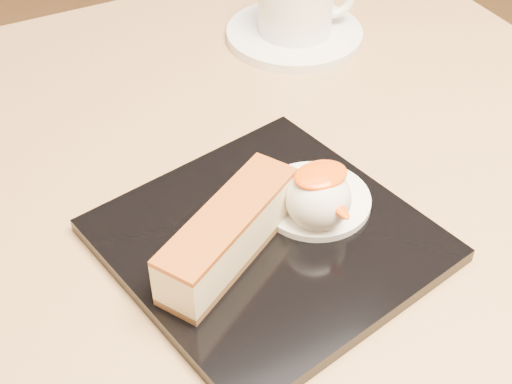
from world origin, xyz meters
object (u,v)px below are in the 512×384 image
dessert_plate (268,240)px  coffee_cup (298,1)px  table (254,324)px  saucer (294,34)px  cheesecake (229,234)px  ice_cream_scoop (318,198)px

dessert_plate → coffee_cup: (0.18, 0.27, 0.04)m
table → dessert_plate: (-0.01, -0.04, 0.16)m
dessert_plate → saucer: bearing=56.8°
dessert_plate → cheesecake: (-0.04, -0.00, 0.03)m
cheesecake → coffee_cup: 0.35m
ice_cream_scoop → coffee_cup: 0.31m
table → coffee_cup: bearing=53.2°
table → dessert_plate: dessert_plate is taller
table → ice_cream_scoop: ice_cream_scoop is taller
dessert_plate → cheesecake: cheesecake is taller
cheesecake → dessert_plate: bearing=-22.6°
ice_cream_scoop → coffee_cup: coffee_cup is taller
dessert_plate → coffee_cup: bearing=56.5°
table → saucer: size_ratio=5.33×
cheesecake → coffee_cup: coffee_cup is taller
coffee_cup → cheesecake: bearing=-113.2°
saucer → table: bearing=-126.4°
table → ice_cream_scoop: bearing=-59.3°
ice_cream_scoop → coffee_cup: bearing=63.2°
table → saucer: (0.17, 0.22, 0.16)m
table → dessert_plate: bearing=-103.4°
cheesecake → table: bearing=16.6°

